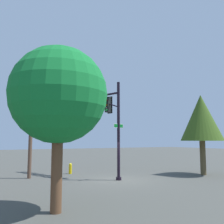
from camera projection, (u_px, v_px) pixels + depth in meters
name	position (u px, v px, depth m)	size (l,w,h in m)	color
ground_plane	(119.00, 180.00, 16.48)	(120.00, 120.00, 0.00)	#474842
signal_pole_assembly	(91.00, 111.00, 18.87)	(6.29, 2.61, 6.66)	black
utility_pole	(31.00, 118.00, 17.72)	(1.53, 1.16, 8.10)	brown
fire_hydrant	(70.00, 169.00, 19.61)	(0.33, 0.24, 0.83)	gold
tree_near	(59.00, 95.00, 9.54)	(3.76, 3.76, 6.27)	brown
tree_mid	(201.00, 118.00, 19.48)	(3.26, 3.26, 6.23)	brown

